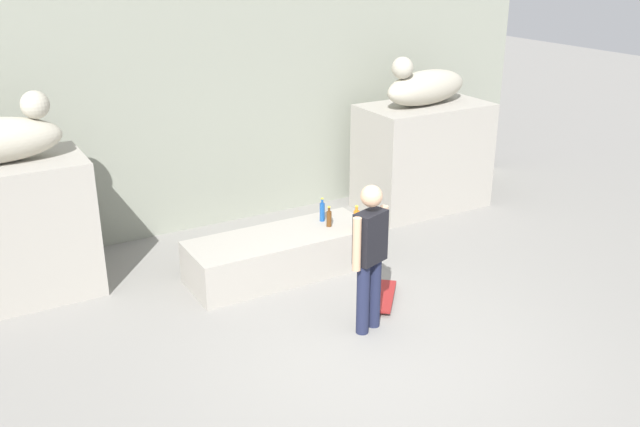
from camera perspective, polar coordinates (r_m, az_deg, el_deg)
name	(u,v)px	position (r m, az deg, el deg)	size (l,w,h in m)	color
ground_plane	(378,355)	(7.36, 4.80, -11.45)	(40.00, 40.00, 0.00)	gray
pedestal_left	(3,232)	(8.90, -24.50, -1.40)	(1.99, 1.13, 1.66)	#A39E93
pedestal_right	(422,156)	(11.11, 8.39, 4.65)	(1.99, 1.13, 1.66)	#A39E93
statue_reclining_right	(425,86)	(10.82, 8.58, 10.26)	(1.68, 0.85, 0.78)	#B6AF9C
ledge_block	(281,254)	(8.88, -3.19, -3.36)	(2.38, 0.89, 0.54)	#A39E93
skater	(370,253)	(7.37, 4.11, -3.20)	(0.52, 0.30, 1.67)	#1E233F
skateboard	(385,296)	(8.33, 5.34, -6.76)	(0.67, 0.74, 0.08)	maroon
bottle_orange	(356,220)	(8.87, 3.00, -0.52)	(0.08, 0.08, 0.33)	orange
bottle_brown	(329,218)	(8.98, 0.74, -0.39)	(0.07, 0.07, 0.27)	#593314
bottle_blue	(322,211)	(9.15, 0.18, 0.17)	(0.07, 0.07, 0.32)	#194C99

